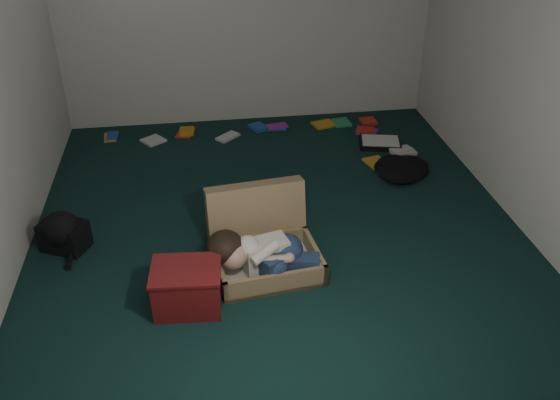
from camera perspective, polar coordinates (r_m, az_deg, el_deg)
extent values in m
plane|color=black|center=(4.97, -0.25, -2.54)|extent=(4.50, 4.50, 0.00)
plane|color=silver|center=(6.52, -3.23, 18.36)|extent=(4.50, 0.00, 4.50)
plane|color=silver|center=(2.43, 7.28, -6.66)|extent=(4.50, 0.00, 4.50)
plane|color=silver|center=(5.04, 23.36, 11.89)|extent=(0.00, 4.50, 4.50)
cube|color=#947851|center=(4.42, -1.19, -6.06)|extent=(0.82, 0.63, 0.17)
cube|color=beige|center=(4.45, -1.18, -6.52)|extent=(0.75, 0.56, 0.02)
cube|color=#947851|center=(4.60, -2.29, -1.64)|extent=(0.78, 0.32, 0.56)
cube|color=silver|center=(4.35, -1.41, -5.28)|extent=(0.36, 0.26, 0.24)
sphere|color=tan|center=(4.24, -4.54, -5.33)|extent=(0.21, 0.21, 0.21)
ellipsoid|color=black|center=(4.26, -5.29, -4.54)|extent=(0.27, 0.29, 0.24)
ellipsoid|color=navy|center=(4.39, 0.63, -4.86)|extent=(0.25, 0.29, 0.24)
cube|color=navy|center=(4.28, -0.06, -6.08)|extent=(0.32, 0.26, 0.15)
cube|color=navy|center=(4.33, 2.08, -6.10)|extent=(0.28, 0.18, 0.12)
sphere|color=white|center=(4.39, 3.24, -5.85)|extent=(0.12, 0.12, 0.12)
sphere|color=white|center=(4.34, 3.55, -6.55)|extent=(0.11, 0.11, 0.11)
cylinder|color=tan|center=(4.22, -0.23, -5.74)|extent=(0.20, 0.09, 0.07)
cube|color=maroon|center=(4.14, -8.90, -8.46)|extent=(0.48, 0.38, 0.30)
cube|color=maroon|center=(4.04, -9.09, -6.70)|extent=(0.50, 0.40, 0.02)
cube|color=black|center=(6.37, 9.62, 5.43)|extent=(0.48, 0.40, 0.05)
cube|color=white|center=(6.36, 9.65, 5.67)|extent=(0.43, 0.35, 0.01)
cube|color=orange|center=(6.71, -16.03, 5.84)|extent=(0.21, 0.16, 0.02)
cube|color=red|center=(6.64, -9.06, 6.44)|extent=(0.27, 0.25, 0.02)
cube|color=silver|center=(6.47, -5.04, 6.06)|extent=(0.21, 0.25, 0.02)
cube|color=#1D48A0|center=(6.67, -0.50, 6.98)|extent=(0.22, 0.26, 0.02)
cube|color=gold|center=(6.77, 4.21, 7.27)|extent=(0.26, 0.25, 0.02)
cube|color=#289259|center=(6.82, 5.91, 7.40)|extent=(0.23, 0.18, 0.02)
cube|color=purple|center=(6.63, 8.37, 6.47)|extent=(0.26, 0.26, 0.02)
cube|color=beige|center=(6.24, 11.79, 4.45)|extent=(0.20, 0.24, 0.02)
cube|color=orange|center=(6.00, 9.22, 3.59)|extent=(0.24, 0.26, 0.02)
cube|color=red|center=(6.88, 8.46, 7.45)|extent=(0.26, 0.24, 0.02)
cube|color=silver|center=(6.51, -12.10, 5.60)|extent=(0.24, 0.19, 0.02)
cube|color=#1D48A0|center=(6.66, -2.09, 6.95)|extent=(0.26, 0.26, 0.02)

